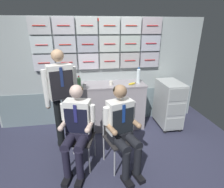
# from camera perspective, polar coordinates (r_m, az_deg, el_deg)

# --- Properties ---
(ground) EXTENTS (4.80, 4.80, 0.04)m
(ground) POSITION_cam_1_polar(r_m,az_deg,el_deg) (2.92, -0.52, -21.77)
(ground) COLOR #2F3046
(galley_bulkhead) EXTENTS (4.20, 0.14, 2.15)m
(galley_bulkhead) POSITION_cam_1_polar(r_m,az_deg,el_deg) (3.60, -3.88, 7.75)
(galley_bulkhead) COLOR #A3AEAE
(galley_bulkhead) RESTS_ON ground
(galley_counter) EXTENTS (1.60, 0.53, 0.93)m
(galley_counter) POSITION_cam_1_polar(r_m,az_deg,el_deg) (3.56, -2.49, -3.90)
(galley_counter) COLOR #9F989F
(galley_counter) RESTS_ON ground
(service_trolley) EXTENTS (0.40, 0.65, 0.96)m
(service_trolley) POSITION_cam_1_polar(r_m,az_deg,el_deg) (3.75, 18.00, -2.87)
(service_trolley) COLOR black
(service_trolley) RESTS_ON ground
(folding_chair_left) EXTENTS (0.49, 0.49, 0.86)m
(folding_chair_left) POSITION_cam_1_polar(r_m,az_deg,el_deg) (2.70, -10.07, -11.35)
(folding_chair_left) COLOR #A8AAAF
(folding_chair_left) RESTS_ON ground
(crew_member_left) EXTENTS (0.51, 0.65, 1.26)m
(crew_member_left) POSITION_cam_1_polar(r_m,az_deg,el_deg) (2.49, -11.38, -10.16)
(crew_member_left) COLOR black
(crew_member_left) RESTS_ON ground
(folding_chair_right) EXTENTS (0.50, 0.50, 0.86)m
(folding_chair_right) POSITION_cam_1_polar(r_m,az_deg,el_deg) (2.65, 1.60, -11.78)
(folding_chair_right) COLOR #A8AAAF
(folding_chair_right) RESTS_ON ground
(crew_member_right) EXTENTS (0.52, 0.66, 1.27)m
(crew_member_right) POSITION_cam_1_polar(r_m,az_deg,el_deg) (2.44, 3.46, -10.32)
(crew_member_right) COLOR black
(crew_member_right) RESTS_ON ground
(crew_member_standing) EXTENTS (0.50, 0.36, 1.67)m
(crew_member_standing) POSITION_cam_1_polar(r_m,az_deg,el_deg) (2.88, -16.09, 0.35)
(crew_member_standing) COLOR black
(crew_member_standing) RESTS_ON ground
(water_bottle_tall) EXTENTS (0.08, 0.08, 0.30)m
(water_bottle_tall) POSITION_cam_1_polar(r_m,az_deg,el_deg) (3.48, 8.60, 5.93)
(water_bottle_tall) COLOR silver
(water_bottle_tall) RESTS_ON galley_counter
(water_bottle_short) EXTENTS (0.07, 0.07, 0.22)m
(water_bottle_short) POSITION_cam_1_polar(r_m,az_deg,el_deg) (3.20, -10.68, 3.73)
(water_bottle_short) COLOR #4F9656
(water_bottle_short) RESTS_ON galley_counter
(paper_cup_blue) EXTENTS (0.06, 0.06, 0.07)m
(paper_cup_blue) POSITION_cam_1_polar(r_m,az_deg,el_deg) (3.25, -8.87, 2.87)
(paper_cup_blue) COLOR silver
(paper_cup_blue) RESTS_ON galley_counter
(espresso_cup_small) EXTENTS (0.07, 0.07, 0.08)m
(espresso_cup_small) POSITION_cam_1_polar(r_m,az_deg,el_deg) (3.33, -0.29, 3.64)
(espresso_cup_small) COLOR silver
(espresso_cup_small) RESTS_ON galley_counter
(snack_banana) EXTENTS (0.17, 0.10, 0.04)m
(snack_banana) POSITION_cam_1_polar(r_m,az_deg,el_deg) (3.38, 6.53, 3.37)
(snack_banana) COLOR yellow
(snack_banana) RESTS_ON galley_counter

